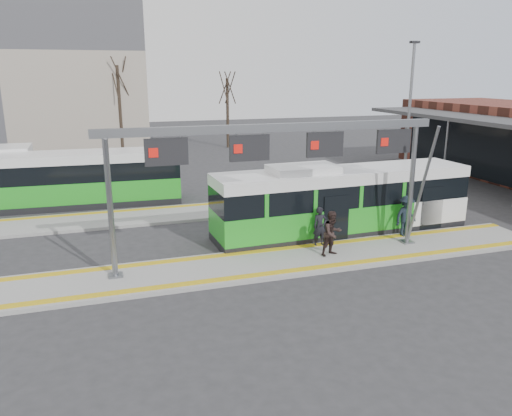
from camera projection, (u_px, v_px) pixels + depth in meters
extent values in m
plane|color=#2D2D30|center=(289.00, 262.00, 19.40)|extent=(120.00, 120.00, 0.00)
cube|color=gray|center=(289.00, 261.00, 19.38)|extent=(22.00, 3.00, 0.15)
cube|color=gray|center=(159.00, 215.00, 25.55)|extent=(20.00, 3.00, 0.15)
cube|color=gold|center=(279.00, 249.00, 20.41)|extent=(22.00, 0.35, 0.02)
cube|color=gold|center=(301.00, 269.00, 18.30)|extent=(22.00, 0.35, 0.02)
cube|color=gold|center=(156.00, 208.00, 26.59)|extent=(20.00, 0.35, 0.02)
cylinder|color=slate|center=(110.00, 208.00, 17.06)|extent=(0.20, 0.20, 5.05)
cube|color=slate|center=(116.00, 275.00, 17.71)|extent=(0.50, 0.50, 0.06)
cylinder|color=slate|center=(111.00, 213.00, 16.42)|extent=(0.12, 1.46, 4.90)
cylinder|color=slate|center=(411.00, 184.00, 20.59)|extent=(0.20, 0.20, 5.05)
cube|color=slate|center=(407.00, 242.00, 21.25)|extent=(0.50, 0.50, 0.06)
cylinder|color=slate|center=(422.00, 188.00, 19.95)|extent=(0.12, 1.46, 4.90)
cube|color=slate|center=(276.00, 128.00, 18.16)|extent=(13.00, 0.25, 0.30)
cube|color=black|center=(166.00, 152.00, 17.17)|extent=(1.50, 0.12, 0.95)
cube|color=red|center=(153.00, 153.00, 16.97)|extent=(0.32, 0.02, 0.32)
cube|color=black|center=(250.00, 148.00, 18.05)|extent=(1.50, 0.12, 0.95)
cube|color=red|center=(238.00, 149.00, 17.86)|extent=(0.32, 0.02, 0.32)
cube|color=black|center=(325.00, 145.00, 18.94)|extent=(1.50, 0.12, 0.95)
cube|color=red|center=(315.00, 145.00, 18.74)|extent=(0.32, 0.02, 0.32)
cube|color=black|center=(394.00, 141.00, 19.82)|extent=(1.50, 0.12, 0.95)
cube|color=red|center=(385.00, 142.00, 19.62)|extent=(0.32, 0.02, 0.32)
cylinder|color=slate|center=(445.00, 152.00, 32.38)|extent=(0.14, 0.14, 4.30)
cube|color=#A49889|center=(7.00, 52.00, 45.99)|extent=(24.00, 12.00, 18.00)
cube|color=black|center=(341.00, 229.00, 22.95)|extent=(11.98, 2.96, 0.35)
cube|color=green|center=(342.00, 214.00, 22.75)|extent=(11.98, 2.96, 1.14)
cube|color=black|center=(343.00, 191.00, 22.48)|extent=(11.97, 2.89, 0.99)
cube|color=white|center=(344.00, 175.00, 22.28)|extent=(11.98, 2.96, 0.50)
cube|color=orange|center=(451.00, 169.00, 24.25)|extent=(0.11, 1.77, 0.28)
cube|color=white|center=(304.00, 169.00, 21.53)|extent=(3.04, 1.88, 0.30)
cylinder|color=black|center=(266.00, 240.00, 20.49)|extent=(1.00, 0.33, 0.99)
cylinder|color=black|center=(248.00, 225.00, 22.51)|extent=(1.00, 0.33, 0.99)
cylinder|color=black|center=(422.00, 221.00, 23.03)|extent=(1.00, 0.33, 0.99)
cylinder|color=black|center=(393.00, 209.00, 25.05)|extent=(1.00, 0.33, 0.99)
cube|color=black|center=(72.00, 203.00, 27.62)|extent=(11.95, 3.02, 0.35)
cube|color=green|center=(70.00, 190.00, 27.42)|extent=(11.95, 3.02, 1.14)
cube|color=black|center=(68.00, 171.00, 27.15)|extent=(11.94, 2.95, 0.99)
cube|color=white|center=(67.00, 157.00, 26.95)|extent=(11.95, 3.02, 0.49)
cylinder|color=black|center=(138.00, 198.00, 27.41)|extent=(1.00, 0.34, 0.99)
cylinder|color=black|center=(136.00, 189.00, 29.47)|extent=(1.00, 0.34, 0.99)
imported|color=black|center=(320.00, 226.00, 20.68)|extent=(0.61, 0.40, 1.65)
imported|color=black|center=(332.00, 233.00, 19.56)|extent=(1.02, 0.89, 1.80)
imported|color=black|center=(406.00, 216.00, 21.88)|extent=(1.32, 0.96, 1.83)
cylinder|color=#382B21|center=(120.00, 110.00, 44.63)|extent=(0.28, 0.28, 7.78)
cylinder|color=#382B21|center=(228.00, 113.00, 48.44)|extent=(0.28, 0.28, 6.63)
cylinder|color=slate|center=(408.00, 126.00, 27.04)|extent=(0.16, 0.16, 8.67)
cube|color=black|center=(415.00, 42.00, 25.90)|extent=(0.50, 0.25, 0.12)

